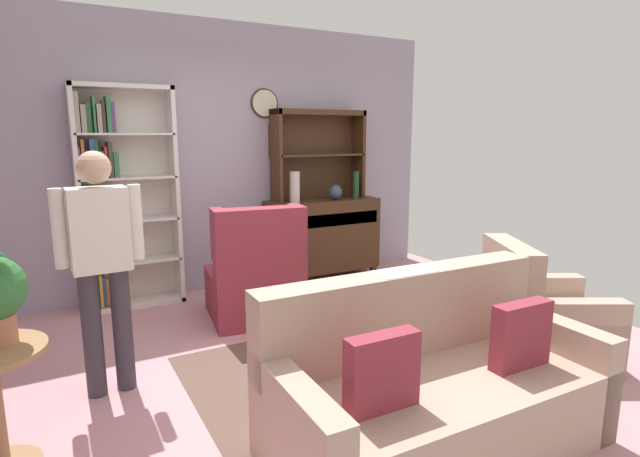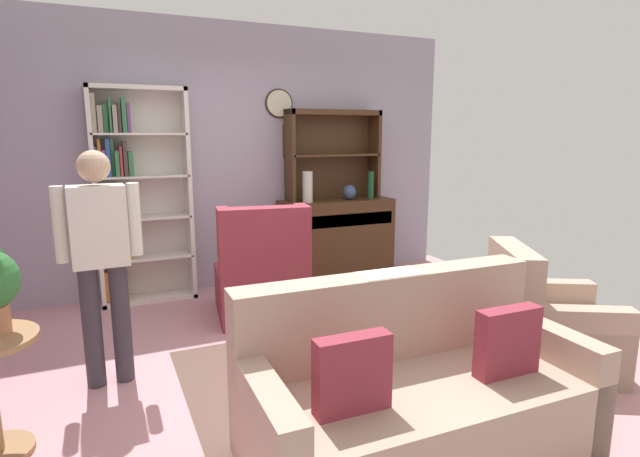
{
  "view_description": "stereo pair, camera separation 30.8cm",
  "coord_description": "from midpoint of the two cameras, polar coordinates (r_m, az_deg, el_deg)",
  "views": [
    {
      "loc": [
        -1.69,
        -3.05,
        1.66
      ],
      "look_at": [
        0.1,
        0.2,
        0.95
      ],
      "focal_mm": 27.88,
      "sensor_mm": 36.0,
      "label": 1
    },
    {
      "loc": [
        -1.41,
        -3.18,
        1.66
      ],
      "look_at": [
        0.1,
        0.2,
        0.95
      ],
      "focal_mm": 27.88,
      "sensor_mm": 36.0,
      "label": 2
    }
  ],
  "objects": [
    {
      "name": "bookshelf",
      "position": [
        5.11,
        -23.73,
        3.3
      ],
      "size": [
        0.9,
        0.3,
        2.1
      ],
      "color": "silver",
      "rests_on": "ground_plane"
    },
    {
      "name": "person_reading",
      "position": [
        3.44,
        -26.19,
        -2.93
      ],
      "size": [
        0.52,
        0.21,
        1.56
      ],
      "color": "#38333D",
      "rests_on": "ground_plane"
    },
    {
      "name": "bottle_wine",
      "position": [
        5.76,
        2.6,
        5.04
      ],
      "size": [
        0.07,
        0.07,
        0.32
      ],
      "primitive_type": "cylinder",
      "color": "#194223",
      "rests_on": "sideboard"
    },
    {
      "name": "wingback_chair",
      "position": [
        4.53,
        -9.35,
        -5.67
      ],
      "size": [
        0.89,
        0.9,
        1.05
      ],
      "color": "maroon",
      "rests_on": "ground_plane"
    },
    {
      "name": "sideboard_hutch",
      "position": [
        5.71,
        -1.81,
        9.84
      ],
      "size": [
        1.1,
        0.26,
        1.0
      ],
      "color": "#422816",
      "rests_on": "sideboard"
    },
    {
      "name": "wall_back",
      "position": [
        5.48,
        -12.44,
        7.92
      ],
      "size": [
        5.0,
        0.09,
        2.8
      ],
      "color": "#A399AD",
      "rests_on": "ground_plane"
    },
    {
      "name": "vase_round",
      "position": [
        5.65,
        0.22,
        4.2
      ],
      "size": [
        0.15,
        0.15,
        0.17
      ],
      "primitive_type": "ellipsoid",
      "color": "#33476B",
      "rests_on": "sideboard"
    },
    {
      "name": "sideboard",
      "position": [
        5.73,
        -1.25,
        -0.74
      ],
      "size": [
        1.3,
        0.45,
        0.92
      ],
      "color": "#422816",
      "rests_on": "ground_plane"
    },
    {
      "name": "couch_floral",
      "position": [
        2.82,
        9.52,
        -17.86
      ],
      "size": [
        1.82,
        0.88,
        0.9
      ],
      "color": "tan",
      "rests_on": "ground_plane"
    },
    {
      "name": "armchair_floral",
      "position": [
        4.04,
        22.02,
        -9.81
      ],
      "size": [
        1.05,
        1.03,
        0.88
      ],
      "color": "tan",
      "rests_on": "ground_plane"
    },
    {
      "name": "ground_plane",
      "position": [
        3.86,
        -2.23,
        -14.8
      ],
      "size": [
        5.4,
        4.6,
        0.02
      ],
      "primitive_type": "cube",
      "color": "#C68C93"
    },
    {
      "name": "book_stack",
      "position": [
        3.54,
        4.42,
        -9.11
      ],
      "size": [
        0.19,
        0.15,
        0.08
      ],
      "color": "#3F3833",
      "rests_on": "coffee_table"
    },
    {
      "name": "area_rug",
      "position": [
        3.71,
        2.81,
        -15.72
      ],
      "size": [
        2.43,
        1.69,
        0.01
      ],
      "primitive_type": "cube",
      "color": "brown",
      "rests_on": "ground_plane"
    },
    {
      "name": "vase_tall",
      "position": [
        5.4,
        -4.56,
        4.75
      ],
      "size": [
        0.11,
        0.11,
        0.34
      ],
      "primitive_type": "cylinder",
      "color": "beige",
      "rests_on": "sideboard"
    },
    {
      "name": "coffee_table",
      "position": [
        3.65,
        3.45,
        -10.18
      ],
      "size": [
        0.8,
        0.5,
        0.42
      ],
      "color": "#422816",
      "rests_on": "ground_plane"
    }
  ]
}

